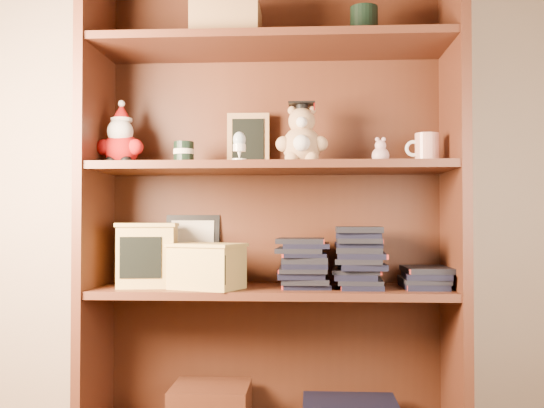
{
  "coord_description": "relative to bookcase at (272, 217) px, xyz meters",
  "views": [
    {
      "loc": [
        0.04,
        -0.76,
        0.77
      ],
      "look_at": [
        -0.09,
        1.3,
        0.82
      ],
      "focal_mm": 42.0,
      "sensor_mm": 36.0,
      "label": 1
    }
  ],
  "objects": [
    {
      "name": "teachers_tin",
      "position": [
        -0.29,
        -0.05,
        0.21
      ],
      "size": [
        0.07,
        0.07,
        0.08
      ],
      "color": "black",
      "rests_on": "shelf_upper"
    },
    {
      "name": "certificate_frame",
      "position": [
        -0.28,
        0.09,
        -0.11
      ],
      "size": [
        0.19,
        0.05,
        0.24
      ],
      "color": "black",
      "rests_on": "shelf_lower"
    },
    {
      "name": "book_stack_right",
      "position": [
        0.49,
        -0.05,
        -0.2
      ],
      "size": [
        0.14,
        0.2,
        0.06
      ],
      "color": "black",
      "rests_on": "shelf_lower"
    },
    {
      "name": "grad_teddy_bear",
      "position": [
        0.1,
        -0.06,
        0.25
      ],
      "size": [
        0.17,
        0.14,
        0.21
      ],
      "color": "tan",
      "rests_on": "shelf_upper"
    },
    {
      "name": "bookcase",
      "position": [
        0.0,
        0.0,
        0.0
      ],
      "size": [
        1.2,
        0.35,
        1.6
      ],
      "color": "#502617",
      "rests_on": "ground"
    },
    {
      "name": "santa_plush",
      "position": [
        -0.5,
        -0.06,
        0.25
      ],
      "size": [
        0.16,
        0.11,
        0.22
      ],
      "color": "#A50F0F",
      "rests_on": "shelf_upper"
    },
    {
      "name": "pink_figurine",
      "position": [
        0.35,
        -0.05,
        0.2
      ],
      "size": [
        0.06,
        0.06,
        0.09
      ],
      "color": "#CDA19F",
      "rests_on": "shelf_upper"
    },
    {
      "name": "book_stack_mid",
      "position": [
        0.28,
        -0.05,
        -0.13
      ],
      "size": [
        0.14,
        0.2,
        0.19
      ],
      "color": "black",
      "rests_on": "shelf_lower"
    },
    {
      "name": "teacher_mug",
      "position": [
        0.5,
        -0.05,
        0.22
      ],
      "size": [
        0.11,
        0.08,
        0.1
      ],
      "color": "silver",
      "rests_on": "shelf_upper"
    },
    {
      "name": "pencils_box",
      "position": [
        -0.2,
        -0.12,
        -0.16
      ],
      "size": [
        0.26,
        0.23,
        0.14
      ],
      "color": "tan",
      "rests_on": "shelf_lower"
    },
    {
      "name": "egg_cup",
      "position": [
        -0.1,
        -0.13,
        0.22
      ],
      "size": [
        0.05,
        0.05,
        0.1
      ],
      "color": "white",
      "rests_on": "shelf_upper"
    },
    {
      "name": "shelf_upper",
      "position": [
        0.0,
        -0.05,
        0.16
      ],
      "size": [
        1.14,
        0.33,
        0.02
      ],
      "color": "#502617",
      "rests_on": "ground"
    },
    {
      "name": "chalkboard_plaque",
      "position": [
        -0.09,
        0.06,
        0.26
      ],
      "size": [
        0.15,
        0.08,
        0.19
      ],
      "color": "#9E7547",
      "rests_on": "shelf_upper"
    },
    {
      "name": "book_stack_left",
      "position": [
        0.1,
        -0.05,
        -0.15
      ],
      "size": [
        0.14,
        0.2,
        0.16
      ],
      "color": "black",
      "rests_on": "shelf_lower"
    },
    {
      "name": "treats_box",
      "position": [
        -0.41,
        -0.05,
        -0.12
      ],
      "size": [
        0.21,
        0.21,
        0.21
      ],
      "color": "tan",
      "rests_on": "shelf_lower"
    },
    {
      "name": "shelf_lower",
      "position": [
        0.0,
        -0.05,
        -0.24
      ],
      "size": [
        1.14,
        0.33,
        0.02
      ],
      "color": "#502617",
      "rests_on": "ground"
    }
  ]
}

